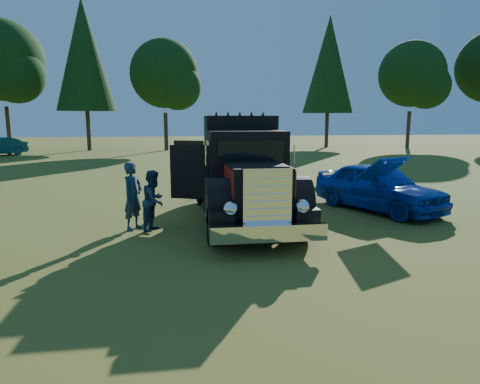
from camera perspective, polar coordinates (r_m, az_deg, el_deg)
name	(u,v)px	position (r m, az deg, el deg)	size (l,w,h in m)	color
ground	(297,232)	(11.25, 7.62, -5.37)	(120.00, 120.00, 0.00)	#3C5B1B
treeline	(205,64)	(39.77, -4.68, 16.65)	(72.10, 19.12, 13.84)	#2D2116
diamond_t_truck	(244,177)	(12.09, 0.55, 1.97)	(3.32, 7.16, 3.00)	black
hotrod_coupe	(378,187)	(14.37, 17.97, 0.66)	(3.44, 4.79, 1.89)	#0824B4
spectator_near	(133,196)	(11.65, -14.08, -0.53)	(0.65, 0.43, 1.79)	#20334B
spectator_far	(154,201)	(11.41, -11.39, -1.13)	(0.78, 0.61, 1.60)	#1F3048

